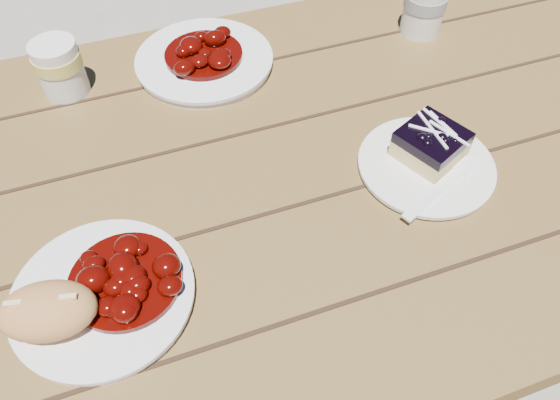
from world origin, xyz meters
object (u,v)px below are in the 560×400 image
object	(u,v)px
picnic_table	(231,243)
second_cup	(60,68)
dessert_plate	(426,166)
second_plate	(205,61)
blueberry_cake	(431,144)
coffee_cup	(424,9)
main_plate	(104,297)
bread_roll	(48,311)

from	to	relation	value
picnic_table	second_cup	distance (m)	0.39
second_cup	picnic_table	bearing A→B (deg)	-55.64
second_cup	dessert_plate	bearing A→B (deg)	-36.91
picnic_table	second_plate	xyz separation A→B (m)	(0.04, 0.27, 0.17)
picnic_table	blueberry_cake	bearing A→B (deg)	-12.27
picnic_table	coffee_cup	distance (m)	0.54
main_plate	dessert_plate	bearing A→B (deg)	7.20
bread_roll	picnic_table	bearing A→B (deg)	33.07
picnic_table	main_plate	distance (m)	0.29
blueberry_cake	second_plate	xyz separation A→B (m)	(-0.25, 0.33, -0.03)
bread_roll	dessert_plate	size ratio (longest dim) A/B	0.57
main_plate	coffee_cup	world-z (taller)	coffee_cup
main_plate	bread_roll	distance (m)	0.07
dessert_plate	second_cup	world-z (taller)	second_cup
picnic_table	dessert_plate	distance (m)	0.34
coffee_cup	second_plate	world-z (taller)	coffee_cup
picnic_table	second_plate	size ratio (longest dim) A/B	8.67
bread_roll	dessert_plate	xyz separation A→B (m)	(0.53, 0.08, -0.04)
dessert_plate	coffee_cup	world-z (taller)	coffee_cup
main_plate	blueberry_cake	size ratio (longest dim) A/B	1.94
bread_roll	main_plate	bearing A→B (deg)	19.98
blueberry_cake	second_plate	size ratio (longest dim) A/B	0.48
picnic_table	blueberry_cake	size ratio (longest dim) A/B	18.15
bread_roll	second_cup	xyz separation A→B (m)	(0.05, 0.43, 0.00)
dessert_plate	second_plate	world-z (taller)	second_plate
blueberry_cake	second_cup	distance (m)	0.59
picnic_table	bread_roll	world-z (taller)	bread_roll
main_plate	coffee_cup	distance (m)	0.73
bread_roll	coffee_cup	size ratio (longest dim) A/B	1.20
second_plate	second_cup	size ratio (longest dim) A/B	2.54
main_plate	coffee_cup	bearing A→B (deg)	30.31
blueberry_cake	second_plate	bearing A→B (deg)	102.83
picnic_table	coffee_cup	world-z (taller)	coffee_cup
bread_roll	second_cup	world-z (taller)	second_cup
coffee_cup	bread_roll	bearing A→B (deg)	-150.45
dessert_plate	blueberry_cake	xyz separation A→B (m)	(0.01, 0.01, 0.03)
picnic_table	main_plate	size ratio (longest dim) A/B	9.37
bread_roll	second_plate	xyz separation A→B (m)	(0.29, 0.42, -0.04)
blueberry_cake	second_cup	xyz separation A→B (m)	(-0.48, 0.34, 0.01)
second_cup	second_plate	bearing A→B (deg)	-2.62
main_plate	second_cup	size ratio (longest dim) A/B	2.35
dessert_plate	second_cup	bearing A→B (deg)	143.09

